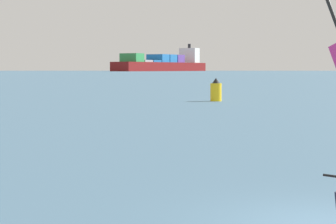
% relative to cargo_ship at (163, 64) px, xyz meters
% --- Properties ---
extents(cargo_ship, '(76.88, 188.97, 37.92)m').
position_rel_cargo_ship_xyz_m(cargo_ship, '(0.00, 0.00, 0.00)').
color(cargo_ship, maroon).
rests_on(cargo_ship, ground_plane).
extents(channel_buoy, '(1.04, 1.04, 2.16)m').
position_rel_cargo_ship_xyz_m(channel_buoy, '(227.48, -733.09, -8.53)').
color(channel_buoy, yellow).
rests_on(channel_buoy, ground_plane).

